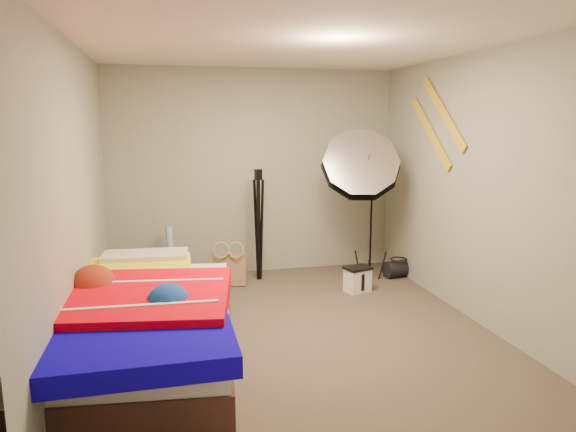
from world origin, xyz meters
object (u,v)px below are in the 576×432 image
object	(u,v)px
tote_bag	(230,269)
wrapping_roll	(171,255)
duffel_bag	(398,269)
photo_umbrella	(360,167)
bed	(130,324)
camera_case	(357,280)
camera_tripod	(259,217)

from	to	relation	value
tote_bag	wrapping_roll	world-z (taller)	wrapping_roll
wrapping_roll	duffel_bag	size ratio (longest dim) A/B	2.01
tote_bag	photo_umbrella	xyz separation A→B (m)	(1.48, -0.23, 1.17)
tote_bag	wrapping_roll	bearing A→B (deg)	175.66
duffel_bag	bed	world-z (taller)	bed
bed	wrapping_roll	bearing A→B (deg)	81.07
camera_case	duffel_bag	size ratio (longest dim) A/B	0.78
wrapping_roll	duffel_bag	distance (m)	2.73
duffel_bag	wrapping_roll	bearing A→B (deg)	162.50
tote_bag	camera_tripod	xyz separation A→B (m)	(0.37, 0.14, 0.57)
photo_umbrella	camera_tripod	bearing A→B (deg)	161.64
wrapping_roll	tote_bag	bearing A→B (deg)	-18.40
photo_umbrella	camera_tripod	world-z (taller)	photo_umbrella
camera_case	wrapping_roll	bearing A→B (deg)	141.81
tote_bag	wrapping_roll	size ratio (longest dim) A/B	0.56
camera_case	duffel_bag	world-z (taller)	camera_case
tote_bag	camera_case	bearing A→B (deg)	-8.55
tote_bag	photo_umbrella	size ratio (longest dim) A/B	0.20
camera_case	bed	world-z (taller)	bed
duffel_bag	tote_bag	bearing A→B (deg)	166.02
wrapping_roll	bed	xyz separation A→B (m)	(-0.32, -2.04, -0.01)
duffel_bag	photo_umbrella	world-z (taller)	photo_umbrella
bed	camera_tripod	bearing A→B (deg)	55.49
camera_tripod	wrapping_roll	bearing A→B (deg)	175.67
duffel_bag	bed	distance (m)	3.44
wrapping_roll	photo_umbrella	size ratio (longest dim) A/B	0.36
wrapping_roll	duffel_bag	xyz separation A→B (m)	(2.69, -0.38, -0.23)
wrapping_roll	camera_case	world-z (taller)	wrapping_roll
duffel_bag	photo_umbrella	bearing A→B (deg)	177.73
wrapping_roll	photo_umbrella	bearing A→B (deg)	-11.80
bed	photo_umbrella	world-z (taller)	photo_umbrella
tote_bag	camera_tripod	size ratio (longest dim) A/B	0.29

